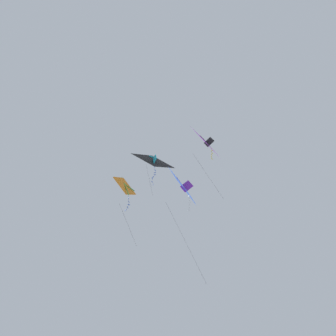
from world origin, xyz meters
name	(u,v)px	position (x,y,z in m)	size (l,w,h in m)	color
kite_diamond_low_drifter	(125,186)	(-4.29, 6.04, 24.49)	(2.46, 1.19, 6.82)	orange
kite_delta_far_centre	(184,186)	(0.49, 5.02, 26.59)	(3.85, 2.69, 9.48)	blue
kite_delta_near_right	(207,142)	(1.30, 2.40, 30.53)	(3.39, 1.90, 7.03)	purple
kite_delta_upper_right	(154,160)	(-1.55, 6.65, 30.58)	(3.17, 1.30, 5.23)	black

